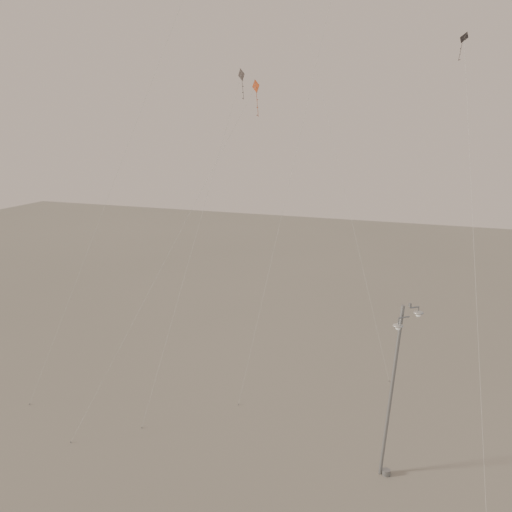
% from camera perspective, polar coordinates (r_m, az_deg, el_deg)
% --- Properties ---
extents(ground, '(160.00, 160.00, 0.00)m').
position_cam_1_polar(ground, '(31.54, -1.85, -21.87)').
color(ground, gray).
rests_on(ground, ground).
extents(street_lamp, '(1.71, 1.21, 9.60)m').
position_cam_1_polar(street_lamp, '(30.35, 13.66, -12.56)').
color(street_lamp, gray).
rests_on(street_lamp, ground).
extents(kite_1, '(3.36, 9.43, 21.43)m').
position_cam_1_polar(kite_1, '(37.14, -3.55, 10.59)').
color(kite_1, '#332C2A').
rests_on(kite_1, ground).
extents(kite_3, '(8.12, 10.27, 20.59)m').
position_cam_1_polar(kite_3, '(34.92, -3.92, 9.29)').
color(kite_3, '#983616').
rests_on(kite_3, ground).
extents(kite_4, '(3.20, 11.01, 22.97)m').
position_cam_1_polar(kite_4, '(32.61, 20.57, 9.17)').
color(kite_4, '#332C2A').
rests_on(kite_4, ground).
extents(kite_5, '(9.85, 3.59, 32.92)m').
position_cam_1_polar(kite_5, '(43.04, 4.66, 23.27)').
color(kite_5, '#914218').
rests_on(kite_5, ground).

